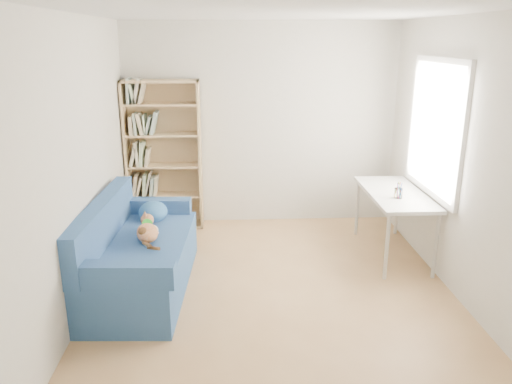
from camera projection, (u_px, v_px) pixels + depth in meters
The scene contains 6 objects.
ground at pixel (273, 289), 4.96m from camera, with size 4.00×4.00×0.00m, color #AA7E4D.
room_shell at pixel (286, 125), 4.51m from camera, with size 3.54×4.04×2.62m.
sofa at pixel (137, 256), 4.90m from camera, with size 0.97×1.88×0.91m.
bookshelf at pixel (164, 161), 6.39m from camera, with size 0.95×0.30×1.90m.
desk at pixel (395, 198), 5.57m from camera, with size 0.61×1.33×0.75m.
pen_cup at pixel (398, 192), 5.33m from camera, with size 0.09×0.09×0.17m.
Camera 1 is at (-0.40, -4.43, 2.40)m, focal length 35.00 mm.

